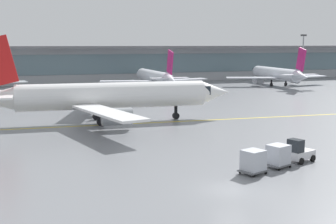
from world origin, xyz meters
The scene contains 10 objects.
ground_plane centered at (0.00, 0.00, 0.00)m, with size 400.00×400.00×0.00m, color slate.
taxiway_centreline_stripe centered at (-1.79, 29.28, 0.00)m, with size 110.00×0.36×0.01m, color yellow.
terminal_concourse centered at (0.00, 94.32, 4.92)m, with size 188.07×11.00×9.60m.
gate_airplane_2 centered at (16.48, 72.37, 2.72)m, with size 25.43×27.26×9.05m.
gate_airplane_3 centered at (47.34, 71.12, 2.84)m, with size 26.50×28.57×9.46m.
taxiing_regional_jet centered at (-2.23, 31.31, 3.42)m, with size 34.42×31.98×11.40m.
baggage_tug centered at (9.24, 5.30, 0.89)m, with size 2.92×2.31×2.10m.
cargo_dolly_lead centered at (6.51, 4.30, 1.05)m, with size 2.52×2.23×1.94m.
cargo_dolly_trailing centered at (3.57, 3.22, 1.05)m, with size 2.52×2.23×1.94m.
apron_light_mast_1 centered at (64.64, 85.54, 7.04)m, with size 1.80×0.36×12.73m.
Camera 1 is at (-14.54, -29.09, 10.40)m, focal length 50.15 mm.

